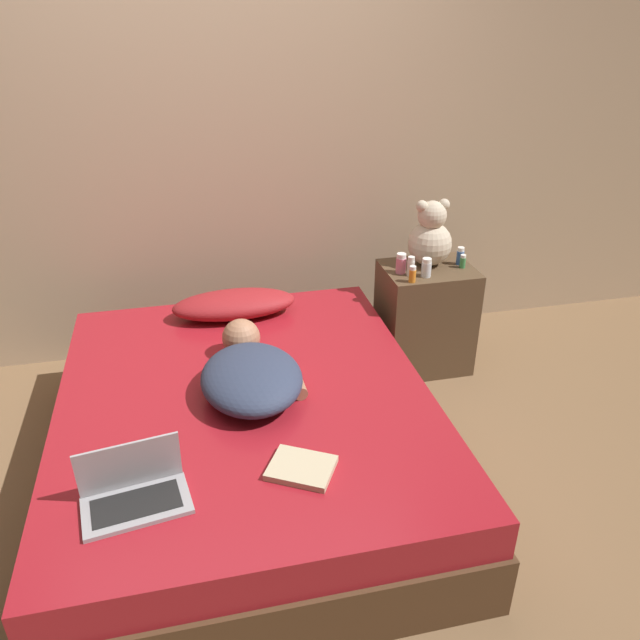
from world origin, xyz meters
name	(u,v)px	position (x,y,z in m)	size (l,w,h in m)	color
ground_plane	(250,470)	(0.00, 0.00, 0.00)	(12.00, 12.00, 0.00)	brown
wall_back	(207,123)	(0.00, 1.22, 1.30)	(8.00, 0.06, 2.60)	tan
bed	(247,433)	(0.00, 0.00, 0.21)	(1.56, 1.87, 0.42)	#4C331E
nightstand	(425,318)	(1.08, 0.68, 0.30)	(0.48, 0.38, 0.60)	brown
pillow	(234,304)	(0.04, 0.71, 0.48)	(0.63, 0.27, 0.13)	maroon
person_lying	(251,372)	(0.03, 0.02, 0.50)	(0.43, 0.69, 0.17)	#2D3851
laptop	(134,490)	(-0.42, -0.54, 0.46)	(0.37, 0.25, 0.21)	#9E9EA3
teddy_bear	(430,237)	(1.09, 0.74, 0.75)	(0.23, 0.23, 0.36)	beige
bottle_clear	(426,268)	(1.02, 0.58, 0.65)	(0.05, 0.05, 0.10)	silver
bottle_orange	(412,274)	(0.93, 0.53, 0.64)	(0.04, 0.04, 0.09)	orange
bottle_white	(411,266)	(0.95, 0.61, 0.65)	(0.04, 0.04, 0.10)	white
bottle_blue	(460,256)	(1.26, 0.70, 0.64)	(0.04, 0.04, 0.10)	#3866B2
bottle_green	(463,261)	(1.25, 0.65, 0.63)	(0.03, 0.03, 0.07)	#3D8E4C
bottle_pink	(401,264)	(0.91, 0.66, 0.65)	(0.05, 0.05, 0.11)	pink
book	(301,468)	(0.14, -0.52, 0.43)	(0.28, 0.26, 0.02)	#C6B793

